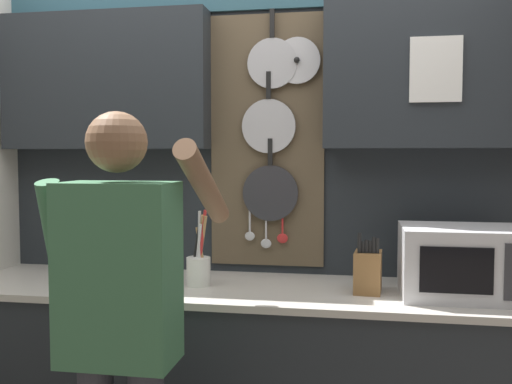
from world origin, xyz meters
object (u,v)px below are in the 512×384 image
at_px(utensil_crock, 199,266).
at_px(knife_block, 368,271).
at_px(person, 121,311).
at_px(microwave, 462,262).

bearing_deg(utensil_crock, knife_block, -0.11).
distance_m(knife_block, person, 1.05).
bearing_deg(person, utensil_crock, 82.31).
bearing_deg(utensil_crock, person, -97.69).
distance_m(utensil_crock, person, 0.66).
distance_m(microwave, utensil_crock, 1.12).
bearing_deg(microwave, knife_block, 179.93).
distance_m(knife_block, utensil_crock, 0.74).
xyz_separation_m(knife_block, utensil_crock, (-0.74, 0.00, -0.00)).
height_order(utensil_crock, person, person).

